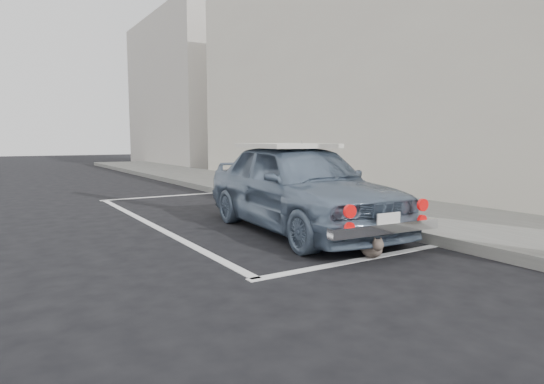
{
  "coord_description": "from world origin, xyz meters",
  "views": [
    {
      "loc": [
        -3.12,
        -4.33,
        1.4
      ],
      "look_at": [
        -0.16,
        0.4,
        0.75
      ],
      "focal_mm": 30.0,
      "sensor_mm": 36.0,
      "label": 1
    }
  ],
  "objects": [
    {
      "name": "building_far",
      "position": [
        6.35,
        20.0,
        4.0
      ],
      "size": [
        3.5,
        10.0,
        8.0
      ],
      "primitive_type": "cube",
      "color": "beige",
      "rests_on": "ground"
    },
    {
      "name": "pline_rear",
      "position": [
        0.5,
        -0.5,
        0.0
      ],
      "size": [
        3.0,
        0.12,
        0.01
      ],
      "primitive_type": "cube",
      "color": "silver",
      "rests_on": "ground"
    },
    {
      "name": "cat",
      "position": [
        0.68,
        -0.49,
        0.13
      ],
      "size": [
        0.33,
        0.5,
        0.28
      ],
      "rotation": [
        0.0,
        0.0,
        -0.31
      ],
      "color": "brown",
      "rests_on": "ground"
    },
    {
      "name": "shop_building",
      "position": [
        6.33,
        4.0,
        3.49
      ],
      "size": [
        3.5,
        18.0,
        7.0
      ],
      "color": "beige",
      "rests_on": "ground"
    },
    {
      "name": "pline_front",
      "position": [
        0.5,
        6.5,
        0.0
      ],
      "size": [
        3.0,
        0.12,
        0.01
      ],
      "primitive_type": "cube",
      "color": "silver",
      "rests_on": "ground"
    },
    {
      "name": "retro_coupe",
      "position": [
        0.89,
        1.3,
        0.7
      ],
      "size": [
        1.96,
        4.17,
        1.38
      ],
      "rotation": [
        0.0,
        0.0,
        -0.08
      ],
      "color": "slate",
      "rests_on": "ground"
    },
    {
      "name": "ground",
      "position": [
        0.0,
        0.0,
        0.0
      ],
      "size": [
        80.0,
        80.0,
        0.0
      ],
      "primitive_type": "plane",
      "color": "black",
      "rests_on": "ground"
    },
    {
      "name": "pline_side",
      "position": [
        -0.9,
        3.0,
        0.0
      ],
      "size": [
        0.12,
        7.0,
        0.01
      ],
      "primitive_type": "cube",
      "color": "silver",
      "rests_on": "ground"
    },
    {
      "name": "sidewalk",
      "position": [
        3.2,
        2.0,
        0.07
      ],
      "size": [
        2.8,
        40.0,
        0.15
      ],
      "primitive_type": "cube",
      "color": "#61615C",
      "rests_on": "ground"
    }
  ]
}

